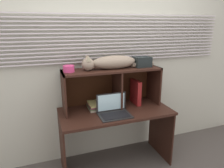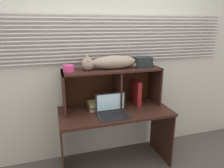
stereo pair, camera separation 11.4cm
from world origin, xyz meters
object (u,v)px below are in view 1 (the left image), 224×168
object	(u,v)px
book_stack	(95,106)
storage_box	(142,62)
cat	(111,62)
laptop	(114,111)
binder_upright	(136,92)
small_basket	(69,69)

from	to	relation	value
book_stack	storage_box	size ratio (longest dim) A/B	1.18
cat	storage_box	xyz separation A→B (m)	(0.39, -0.00, -0.01)
laptop	storage_box	world-z (taller)	storage_box
binder_upright	storage_box	size ratio (longest dim) A/B	1.58
cat	binder_upright	xyz separation A→B (m)	(0.32, -0.00, -0.39)
binder_upright	cat	bearing A→B (deg)	180.00
binder_upright	book_stack	distance (m)	0.54
cat	small_basket	distance (m)	0.48
laptop	storage_box	xyz separation A→B (m)	(0.44, 0.22, 0.48)
storage_box	laptop	bearing A→B (deg)	-153.45
book_stack	storage_box	xyz separation A→B (m)	(0.60, -0.00, 0.49)
binder_upright	storage_box	bearing A→B (deg)	0.00
laptop	storage_box	distance (m)	0.69
cat	laptop	size ratio (longest dim) A/B	2.53
cat	small_basket	size ratio (longest dim) A/B	7.39
cat	book_stack	distance (m)	0.54
binder_upright	storage_box	distance (m)	0.38
laptop	cat	bearing A→B (deg)	77.53
small_basket	book_stack	bearing A→B (deg)	0.26
binder_upright	small_basket	size ratio (longest dim) A/B	2.52
storage_box	book_stack	bearing A→B (deg)	179.88
binder_upright	book_stack	bearing A→B (deg)	179.86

